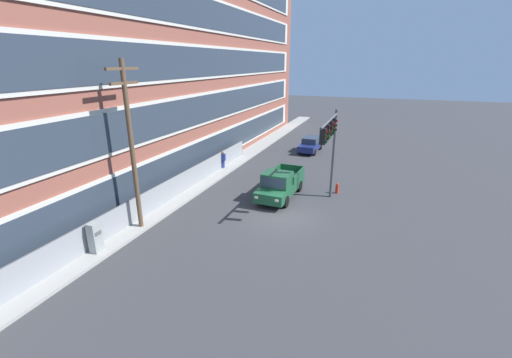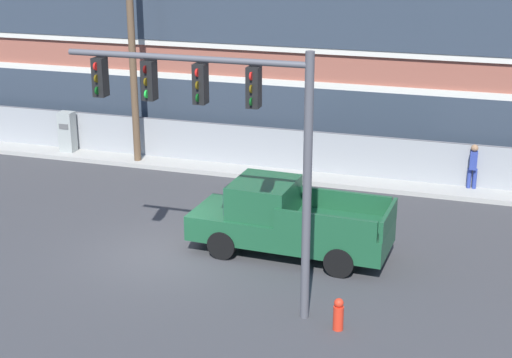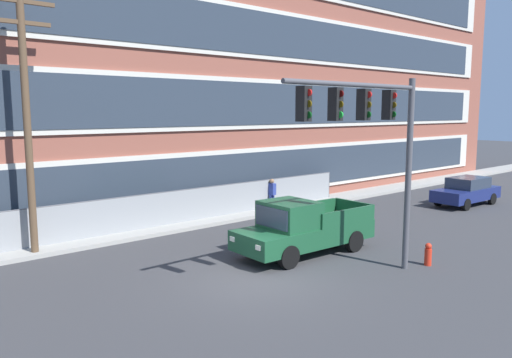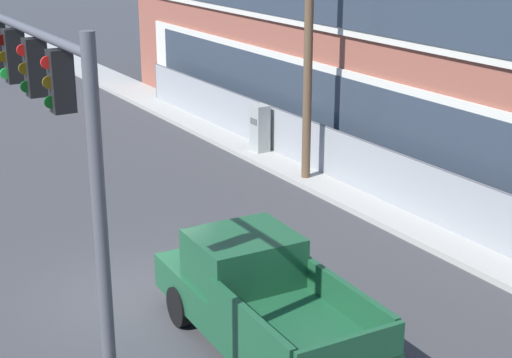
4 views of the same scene
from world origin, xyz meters
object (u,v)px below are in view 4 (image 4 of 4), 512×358
(pickup_truck_dark_green, at_px, (260,301))
(electrical_cabinet, at_px, (260,130))
(traffic_signal_mast, at_px, (50,120))
(utility_pole_near_corner, at_px, (309,8))

(pickup_truck_dark_green, height_order, electrical_cabinet, pickup_truck_dark_green)
(traffic_signal_mast, xyz_separation_m, pickup_truck_dark_green, (0.55, 3.39, -3.71))
(traffic_signal_mast, relative_size, pickup_truck_dark_green, 1.11)
(traffic_signal_mast, relative_size, utility_pole_near_corner, 0.66)
(utility_pole_near_corner, bearing_deg, electrical_cabinet, 175.11)
(traffic_signal_mast, height_order, pickup_truck_dark_green, traffic_signal_mast)
(pickup_truck_dark_green, relative_size, utility_pole_near_corner, 0.60)
(traffic_signal_mast, relative_size, electrical_cabinet, 3.62)
(electrical_cabinet, bearing_deg, pickup_truck_dark_green, -31.33)
(pickup_truck_dark_green, bearing_deg, utility_pole_near_corner, 140.48)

